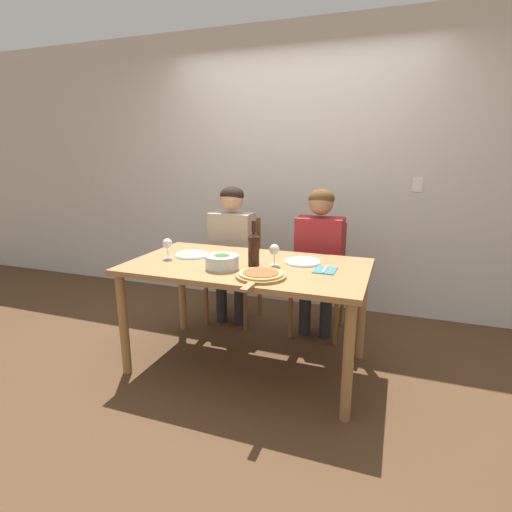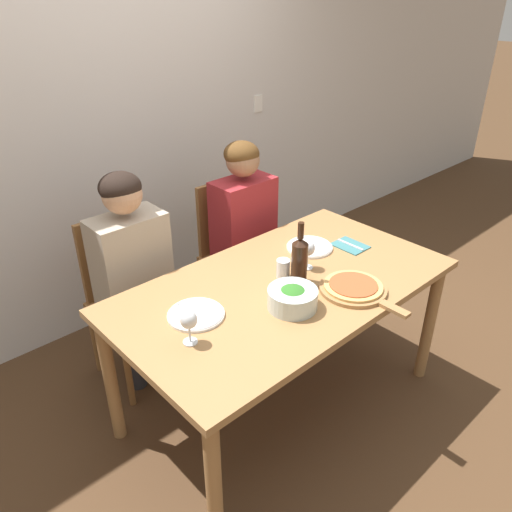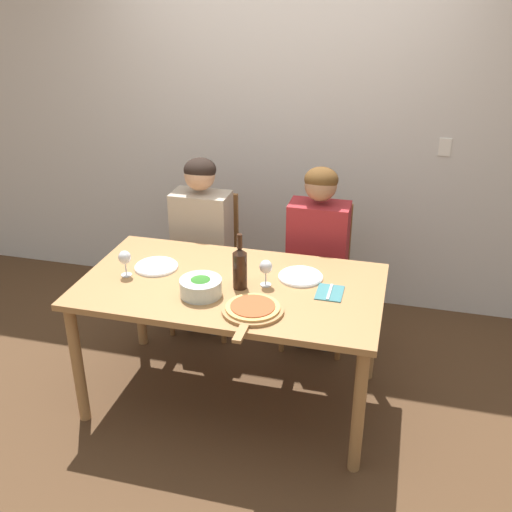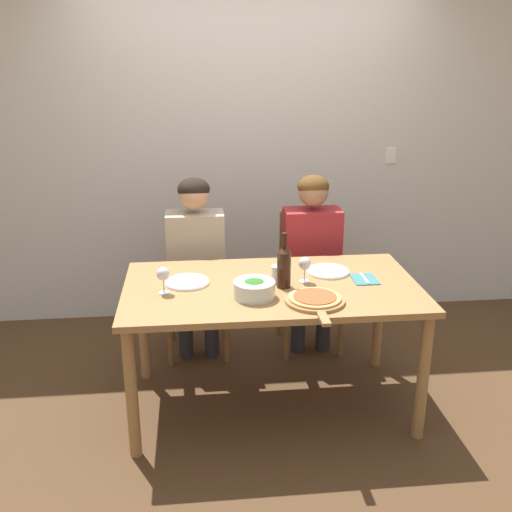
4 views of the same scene
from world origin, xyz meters
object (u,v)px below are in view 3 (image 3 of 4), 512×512
at_px(chair_right, 319,269).
at_px(broccoli_bowl, 201,287).
at_px(chair_left, 208,256).
at_px(dinner_plate_right, 301,276).
at_px(wine_glass_right, 266,268).
at_px(wine_glass_left, 125,259).
at_px(person_man, 318,243).
at_px(pizza_on_board, 252,310).
at_px(person_woman, 201,231).
at_px(fork_on_napkin, 330,293).
at_px(water_tumbler, 239,273).
at_px(wine_bottle, 240,267).
at_px(dinner_plate_left, 156,266).

distance_m(chair_right, broccoli_bowl, 1.13).
bearing_deg(broccoli_bowl, chair_left, 107.30).
bearing_deg(dinner_plate_right, broccoli_bowl, -145.80).
distance_m(broccoli_bowl, wine_glass_right, 0.36).
bearing_deg(wine_glass_left, wine_glass_right, 6.10).
relative_size(person_man, dinner_plate_right, 4.99).
bearing_deg(pizza_on_board, wine_glass_right, 90.63).
xyz_separation_m(person_woman, dinner_plate_right, (0.78, -0.54, 0.03)).
bearing_deg(fork_on_napkin, chair_right, 102.50).
distance_m(person_man, pizza_on_board, 0.98).
distance_m(wine_glass_right, water_tumbler, 0.17).
xyz_separation_m(wine_bottle, wine_glass_left, (-0.66, -0.02, -0.02)).
bearing_deg(fork_on_napkin, person_woman, 145.03).
bearing_deg(pizza_on_board, chair_left, 119.58).
bearing_deg(person_man, chair_right, 90.00).
height_order(person_man, fork_on_napkin, person_man).
xyz_separation_m(pizza_on_board, wine_glass_left, (-0.79, 0.21, 0.09)).
xyz_separation_m(broccoli_bowl, dinner_plate_left, (-0.36, 0.24, -0.04)).
relative_size(person_man, broccoli_bowl, 5.57).
bearing_deg(water_tumbler, pizza_on_board, -63.28).
relative_size(chair_left, person_man, 0.76).
height_order(wine_glass_right, fork_on_napkin, wine_glass_right).
height_order(wine_bottle, fork_on_napkin, wine_bottle).
relative_size(person_woman, pizza_on_board, 2.73).
height_order(broccoli_bowl, pizza_on_board, broccoli_bowl).
bearing_deg(dinner_plate_right, pizza_on_board, -111.03).
distance_m(chair_right, fork_on_napkin, 0.84).
bearing_deg(wine_glass_left, wine_bottle, 2.06).
distance_m(chair_right, dinner_plate_right, 0.70).
xyz_separation_m(person_woman, wine_glass_right, (0.61, -0.67, 0.12)).
bearing_deg(dinner_plate_left, wine_glass_right, -4.07).
relative_size(pizza_on_board, fork_on_napkin, 2.53).
bearing_deg(fork_on_napkin, person_man, 104.51).
relative_size(wine_bottle, dinner_plate_left, 1.26).
xyz_separation_m(chair_left, person_man, (0.79, -0.11, 0.24)).
xyz_separation_m(dinner_plate_left, wine_glass_left, (-0.13, -0.13, 0.10)).
bearing_deg(broccoli_bowl, wine_bottle, 35.71).
relative_size(person_man, dinner_plate_left, 4.99).
distance_m(pizza_on_board, fork_on_napkin, 0.46).
height_order(wine_glass_left, wine_glass_right, same).
relative_size(person_woman, broccoli_bowl, 5.57).
distance_m(chair_left, person_woman, 0.26).
xyz_separation_m(person_woman, wine_glass_left, (-0.18, -0.76, 0.12)).
bearing_deg(dinner_plate_left, person_woman, 85.17).
height_order(person_man, wine_glass_right, person_man).
bearing_deg(chair_right, wine_glass_left, -138.04).
distance_m(person_woman, wine_glass_left, 0.79).
bearing_deg(chair_right, wine_glass_right, -102.75).
distance_m(broccoli_bowl, wine_glass_left, 0.50).
relative_size(broccoli_bowl, pizza_on_board, 0.49).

